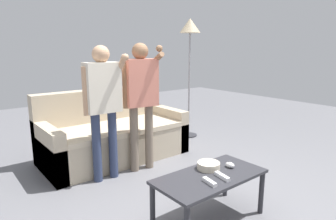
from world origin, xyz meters
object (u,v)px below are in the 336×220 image
at_px(snack_bowl, 209,166).
at_px(game_remote_wand_far, 222,176).
at_px(floor_lamp, 190,36).
at_px(player_left, 103,98).
at_px(game_remote_nunchuk, 230,165).
at_px(player_center, 141,92).
at_px(couch, 113,135).
at_px(coffee_table, 210,181).
at_px(game_remote_wand_near, 209,182).

xyz_separation_m(snack_bowl, game_remote_wand_far, (-0.05, -0.20, -0.01)).
relative_size(floor_lamp, player_left, 1.29).
relative_size(game_remote_nunchuk, game_remote_wand_far, 0.53).
bearing_deg(game_remote_wand_far, game_remote_nunchuk, 24.76).
bearing_deg(game_remote_nunchuk, player_center, 93.89).
xyz_separation_m(game_remote_nunchuk, player_center, (-0.09, 1.26, 0.51)).
distance_m(player_left, game_remote_wand_far, 1.51).
bearing_deg(floor_lamp, game_remote_wand_far, -126.45).
height_order(couch, floor_lamp, floor_lamp).
height_order(coffee_table, floor_lamp, floor_lamp).
xyz_separation_m(coffee_table, floor_lamp, (1.53, 1.93, 1.27)).
distance_m(couch, game_remote_wand_far, 1.94).
height_order(couch, game_remote_nunchuk, couch).
relative_size(couch, coffee_table, 1.94).
bearing_deg(floor_lamp, coffee_table, -128.43).
distance_m(couch, floor_lamp, 1.97).
xyz_separation_m(player_left, game_remote_wand_far, (0.34, -1.38, -0.50)).
xyz_separation_m(snack_bowl, player_left, (-0.39, 1.19, 0.48)).
bearing_deg(game_remote_nunchuk, game_remote_wand_far, -155.24).
height_order(couch, game_remote_wand_far, couch).
bearing_deg(game_remote_nunchuk, couch, 95.12).
relative_size(couch, game_remote_wand_far, 11.14).
bearing_deg(player_left, game_remote_nunchuk, -66.59).
distance_m(floor_lamp, player_center, 1.67).
relative_size(couch, player_center, 1.23).
xyz_separation_m(couch, game_remote_wand_far, (-0.05, -1.94, 0.13)).
bearing_deg(snack_bowl, floor_lamp, 51.64).
distance_m(couch, snack_bowl, 1.75).
relative_size(coffee_table, game_remote_nunchuk, 10.81).
relative_size(player_left, game_remote_wand_far, 8.88).
relative_size(coffee_table, player_center, 0.64).
distance_m(player_center, game_remote_wand_near, 1.49).
height_order(floor_lamp, player_left, floor_lamp).
distance_m(couch, player_center, 0.87).
relative_size(couch, game_remote_wand_near, 12.31).
bearing_deg(floor_lamp, game_remote_wand_near, -129.06).
height_order(snack_bowl, player_left, player_left).
distance_m(couch, game_remote_nunchuk, 1.85).
xyz_separation_m(coffee_table, game_remote_wand_near, (-0.12, -0.11, 0.07)).
relative_size(couch, player_left, 1.25).
distance_m(snack_bowl, floor_lamp, 2.62).
height_order(snack_bowl, game_remote_nunchuk, snack_bowl).
bearing_deg(player_left, game_remote_wand_far, -76.26).
distance_m(game_remote_nunchuk, player_center, 1.36).
distance_m(couch, player_left, 0.92).
bearing_deg(floor_lamp, player_left, -160.66).
relative_size(floor_lamp, game_remote_wand_far, 11.42).
xyz_separation_m(snack_bowl, game_remote_wand_near, (-0.20, -0.20, -0.01)).
xyz_separation_m(snack_bowl, game_remote_nunchuk, (0.17, -0.09, -0.01)).
bearing_deg(floor_lamp, game_remote_nunchuk, -123.59).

